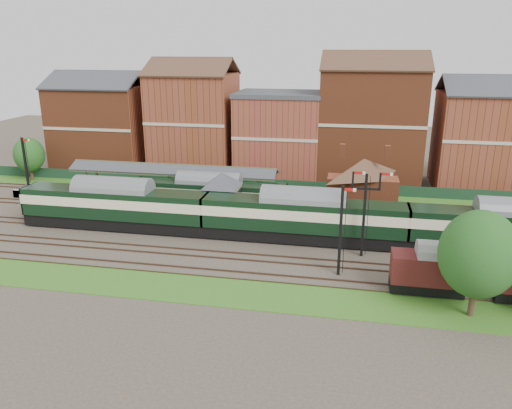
% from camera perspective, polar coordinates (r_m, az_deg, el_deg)
% --- Properties ---
extents(ground, '(160.00, 160.00, 0.00)m').
position_cam_1_polar(ground, '(51.85, -1.48, -3.76)').
color(ground, '#473D33').
rests_on(ground, ground).
extents(grass_back, '(90.00, 4.50, 0.06)m').
position_cam_1_polar(grass_back, '(66.70, 1.46, 1.24)').
color(grass_back, '#2D6619').
rests_on(grass_back, ground).
extents(grass_front, '(90.00, 5.00, 0.06)m').
position_cam_1_polar(grass_front, '(41.25, -5.10, -9.75)').
color(grass_front, '#2D6619').
rests_on(grass_front, ground).
extents(fence, '(90.00, 0.12, 1.50)m').
position_cam_1_polar(fence, '(68.40, 1.75, 2.29)').
color(fence, '#193823').
rests_on(fence, ground).
extents(platform, '(55.00, 3.40, 1.00)m').
position_cam_1_polar(platform, '(61.74, -4.08, 0.28)').
color(platform, '#2D2D2D').
rests_on(platform, ground).
extents(signal_box, '(5.40, 5.40, 6.00)m').
position_cam_1_polar(signal_box, '(54.45, -3.86, 0.83)').
color(signal_box, '#566548').
rests_on(signal_box, ground).
extents(brick_hut, '(3.20, 2.64, 2.94)m').
position_cam_1_polar(brick_hut, '(53.67, 4.48, -1.68)').
color(brick_hut, brown).
rests_on(brick_hut, ground).
extents(station_building, '(8.10, 8.10, 5.90)m').
position_cam_1_polar(station_building, '(58.81, 12.08, 2.53)').
color(station_building, brown).
rests_on(station_building, platform).
extents(canopy, '(26.00, 3.89, 4.08)m').
position_cam_1_polar(canopy, '(62.43, -9.51, 4.17)').
color(canopy, '#505837').
rests_on(canopy, platform).
extents(semaphore_bracket, '(3.60, 0.25, 8.18)m').
position_cam_1_polar(semaphore_bracket, '(46.87, 12.33, -0.54)').
color(semaphore_bracket, black).
rests_on(semaphore_bracket, ground).
extents(semaphore_platform_end, '(1.23, 0.25, 8.00)m').
position_cam_1_polar(semaphore_platform_end, '(69.93, -24.78, 3.86)').
color(semaphore_platform_end, black).
rests_on(semaphore_platform_end, ground).
extents(semaphore_siding, '(1.23, 0.25, 8.00)m').
position_cam_1_polar(semaphore_siding, '(42.75, 9.67, -2.86)').
color(semaphore_siding, black).
rests_on(semaphore_siding, ground).
extents(town_backdrop, '(69.00, 10.00, 16.00)m').
position_cam_1_polar(town_backdrop, '(73.83, 2.54, 8.41)').
color(town_backdrop, brown).
rests_on(town_backdrop, ground).
extents(dmu_train, '(60.78, 3.19, 4.67)m').
position_cam_1_polar(dmu_train, '(50.01, 5.38, -1.35)').
color(dmu_train, black).
rests_on(dmu_train, ground).
extents(platform_railcar, '(17.98, 2.83, 4.14)m').
position_cam_1_polar(platform_railcar, '(58.29, -5.32, 1.16)').
color(platform_railcar, black).
rests_on(platform_railcar, ground).
extents(goods_van_a, '(5.66, 2.45, 3.43)m').
position_cam_1_polar(goods_van_a, '(42.24, 19.00, -7.12)').
color(goods_van_a, black).
rests_on(goods_van_a, ground).
extents(tree_far, '(5.59, 5.59, 8.15)m').
position_cam_1_polar(tree_far, '(38.77, 24.12, -5.23)').
color(tree_far, '#382619').
rests_on(tree_far, ground).
extents(tree_back, '(4.34, 4.34, 6.34)m').
position_cam_1_polar(tree_back, '(79.65, -24.50, 5.20)').
color(tree_back, '#382619').
rests_on(tree_back, ground).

